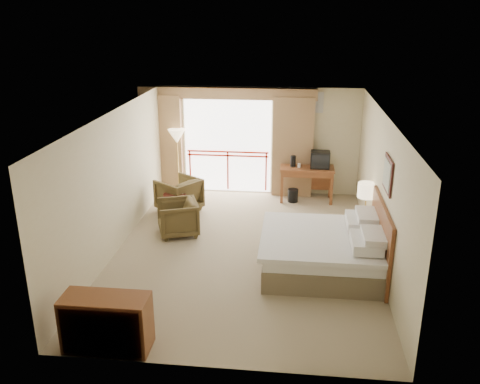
# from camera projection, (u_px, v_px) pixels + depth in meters

# --- Properties ---
(floor) EXTENTS (7.00, 7.00, 0.00)m
(floor) POSITION_uv_depth(u_px,v_px,m) (245.00, 251.00, 9.98)
(floor) COLOR gray
(floor) RESTS_ON ground
(ceiling) EXTENTS (7.00, 7.00, 0.00)m
(ceiling) POSITION_uv_depth(u_px,v_px,m) (246.00, 115.00, 9.07)
(ceiling) COLOR white
(ceiling) RESTS_ON wall_back
(wall_back) EXTENTS (5.00, 0.00, 5.00)m
(wall_back) POSITION_uv_depth(u_px,v_px,m) (259.00, 141.00, 12.80)
(wall_back) COLOR beige
(wall_back) RESTS_ON ground
(wall_front) EXTENTS (5.00, 0.00, 5.00)m
(wall_front) POSITION_uv_depth(u_px,v_px,m) (217.00, 278.00, 6.25)
(wall_front) COLOR beige
(wall_front) RESTS_ON ground
(wall_left) EXTENTS (0.00, 7.00, 7.00)m
(wall_left) POSITION_uv_depth(u_px,v_px,m) (117.00, 181.00, 9.79)
(wall_left) COLOR beige
(wall_left) RESTS_ON ground
(wall_right) EXTENTS (0.00, 7.00, 7.00)m
(wall_right) POSITION_uv_depth(u_px,v_px,m) (381.00, 191.00, 9.27)
(wall_right) COLOR beige
(wall_right) RESTS_ON ground
(balcony_door) EXTENTS (2.40, 0.00, 2.40)m
(balcony_door) POSITION_uv_depth(u_px,v_px,m) (228.00, 146.00, 12.92)
(balcony_door) COLOR white
(balcony_door) RESTS_ON wall_back
(balcony_railing) EXTENTS (2.09, 0.03, 1.02)m
(balcony_railing) POSITION_uv_depth(u_px,v_px,m) (228.00, 161.00, 13.03)
(balcony_railing) COLOR red
(balcony_railing) RESTS_ON wall_back
(curtain_left) EXTENTS (1.00, 0.26, 2.50)m
(curtain_left) POSITION_uv_depth(u_px,v_px,m) (163.00, 144.00, 12.95)
(curtain_left) COLOR olive
(curtain_left) RESTS_ON wall_back
(curtain_right) EXTENTS (1.00, 0.26, 2.50)m
(curtain_right) POSITION_uv_depth(u_px,v_px,m) (293.00, 147.00, 12.61)
(curtain_right) COLOR olive
(curtain_right) RESTS_ON wall_back
(valance) EXTENTS (4.40, 0.22, 0.28)m
(valance) POSITION_uv_depth(u_px,v_px,m) (227.00, 93.00, 12.37)
(valance) COLOR olive
(valance) RESTS_ON wall_back
(hvac_vent) EXTENTS (0.50, 0.04, 0.50)m
(hvac_vent) POSITION_uv_depth(u_px,v_px,m) (313.00, 102.00, 12.30)
(hvac_vent) COLOR silver
(hvac_vent) RESTS_ON wall_back
(bed) EXTENTS (2.13, 2.06, 0.97)m
(bed) POSITION_uv_depth(u_px,v_px,m) (324.00, 251.00, 9.14)
(bed) COLOR brown
(bed) RESTS_ON floor
(headboard) EXTENTS (0.06, 2.10, 1.30)m
(headboard) POSITION_uv_depth(u_px,v_px,m) (380.00, 239.00, 8.95)
(headboard) COLOR brown
(headboard) RESTS_ON wall_right
(framed_art) EXTENTS (0.04, 0.72, 0.60)m
(framed_art) POSITION_uv_depth(u_px,v_px,m) (388.00, 175.00, 8.54)
(framed_art) COLOR black
(framed_art) RESTS_ON wall_right
(nightstand) EXTENTS (0.39, 0.46, 0.55)m
(nightstand) POSITION_uv_depth(u_px,v_px,m) (364.00, 227.00, 10.39)
(nightstand) COLOR brown
(nightstand) RESTS_ON floor
(table_lamp) EXTENTS (0.36, 0.36, 0.64)m
(table_lamp) POSITION_uv_depth(u_px,v_px,m) (367.00, 191.00, 10.18)
(table_lamp) COLOR tan
(table_lamp) RESTS_ON nightstand
(phone) EXTENTS (0.18, 0.16, 0.07)m
(phone) POSITION_uv_depth(u_px,v_px,m) (363.00, 216.00, 10.15)
(phone) COLOR black
(phone) RESTS_ON nightstand
(desk) EXTENTS (1.30, 0.63, 0.85)m
(desk) POSITION_uv_depth(u_px,v_px,m) (307.00, 174.00, 12.48)
(desk) COLOR brown
(desk) RESTS_ON floor
(tv) EXTENTS (0.45, 0.36, 0.41)m
(tv) POSITION_uv_depth(u_px,v_px,m) (320.00, 160.00, 12.26)
(tv) COLOR black
(tv) RESTS_ON desk
(coffee_maker) EXTENTS (0.16, 0.16, 0.28)m
(coffee_maker) POSITION_uv_depth(u_px,v_px,m) (293.00, 161.00, 12.35)
(coffee_maker) COLOR black
(coffee_maker) RESTS_ON desk
(cup) EXTENTS (0.10, 0.10, 0.11)m
(cup) POSITION_uv_depth(u_px,v_px,m) (299.00, 166.00, 12.32)
(cup) COLOR white
(cup) RESTS_ON desk
(wastebasket) EXTENTS (0.28, 0.28, 0.32)m
(wastebasket) POSITION_uv_depth(u_px,v_px,m) (293.00, 195.00, 12.49)
(wastebasket) COLOR black
(wastebasket) RESTS_ON floor
(armchair_far) EXTENTS (1.20, 1.20, 0.79)m
(armchair_far) POSITION_uv_depth(u_px,v_px,m) (180.00, 210.00, 11.99)
(armchair_far) COLOR #44371E
(armchair_far) RESTS_ON floor
(armchair_near) EXTENTS (1.03, 1.02, 0.74)m
(armchair_near) POSITION_uv_depth(u_px,v_px,m) (178.00, 234.00, 10.73)
(armchair_near) COLOR #44371E
(armchair_near) RESTS_ON floor
(side_table) EXTENTS (0.51, 0.51, 0.56)m
(side_table) POSITION_uv_depth(u_px,v_px,m) (175.00, 202.00, 11.45)
(side_table) COLOR black
(side_table) RESTS_ON floor
(book) EXTENTS (0.26, 0.27, 0.02)m
(book) POSITION_uv_depth(u_px,v_px,m) (174.00, 194.00, 11.39)
(book) COLOR white
(book) RESTS_ON side_table
(floor_lamp) EXTENTS (0.43, 0.43, 1.69)m
(floor_lamp) POSITION_uv_depth(u_px,v_px,m) (177.00, 139.00, 12.57)
(floor_lamp) COLOR tan
(floor_lamp) RESTS_ON floor
(dresser) EXTENTS (1.20, 0.51, 0.80)m
(dresser) POSITION_uv_depth(u_px,v_px,m) (107.00, 323.00, 6.99)
(dresser) COLOR brown
(dresser) RESTS_ON floor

